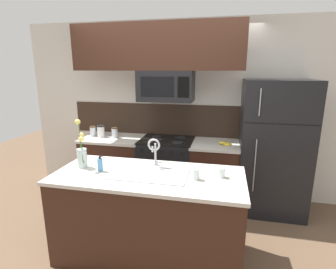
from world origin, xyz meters
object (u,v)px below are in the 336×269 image
(drinking_glass, at_px, (196,174))
(spare_glass, at_px, (221,173))
(microwave, at_px, (166,86))
(refrigerator, at_px, (273,147))
(banana_bunch, at_px, (225,143))
(flower_vase, at_px, (82,155))
(storage_jar_medium, at_px, (101,131))
(storage_jar_short, at_px, (115,133))
(storage_jar_tall, at_px, (93,131))
(stove_range, at_px, (167,170))
(dish_soap_bottle, at_px, (100,165))
(sink_faucet, at_px, (154,148))

(drinking_glass, xyz_separation_m, spare_glass, (0.23, 0.10, -0.01))
(microwave, distance_m, refrigerator, 1.65)
(banana_bunch, height_order, spare_glass, spare_glass)
(banana_bunch, height_order, flower_vase, flower_vase)
(storage_jar_medium, xyz_separation_m, banana_bunch, (1.84, -0.06, -0.06))
(storage_jar_short, height_order, flower_vase, flower_vase)
(refrigerator, bearing_deg, storage_jar_tall, -179.87)
(storage_jar_medium, distance_m, banana_bunch, 1.84)
(storage_jar_tall, relative_size, storage_jar_medium, 0.88)
(storage_jar_short, distance_m, drinking_glass, 1.87)
(stove_range, xyz_separation_m, microwave, (0.00, -0.02, 1.22))
(stove_range, relative_size, storage_jar_short, 6.14)
(refrigerator, distance_m, storage_jar_tall, 2.61)
(storage_jar_short, bearing_deg, storage_jar_medium, -179.19)
(storage_jar_short, bearing_deg, microwave, -1.58)
(spare_glass, xyz_separation_m, flower_vase, (-1.42, -0.04, 0.08))
(microwave, relative_size, storage_jar_tall, 4.86)
(storage_jar_tall, bearing_deg, dish_soap_bottle, -59.49)
(stove_range, relative_size, flower_vase, 1.84)
(storage_jar_short, bearing_deg, stove_range, -0.07)
(refrigerator, height_order, banana_bunch, refrigerator)
(refrigerator, relative_size, storage_jar_medium, 10.23)
(drinking_glass, xyz_separation_m, flower_vase, (-1.19, 0.06, 0.08))
(dish_soap_bottle, height_order, spare_glass, dish_soap_bottle)
(microwave, relative_size, refrigerator, 0.42)
(storage_jar_tall, height_order, storage_jar_medium, storage_jar_medium)
(refrigerator, bearing_deg, dish_soap_bottle, -144.85)
(storage_jar_short, bearing_deg, dish_soap_bottle, -72.68)
(storage_jar_tall, bearing_deg, spare_glass, -31.47)
(banana_bunch, relative_size, spare_glass, 2.03)
(storage_jar_short, distance_m, flower_vase, 1.24)
(stove_range, height_order, flower_vase, flower_vase)
(microwave, height_order, flower_vase, microwave)
(banana_bunch, relative_size, dish_soap_bottle, 1.16)
(storage_jar_tall, height_order, banana_bunch, storage_jar_tall)
(storage_jar_medium, xyz_separation_m, drinking_glass, (1.58, -1.28, -0.03))
(microwave, relative_size, flower_vase, 1.47)
(sink_faucet, relative_size, drinking_glass, 2.93)
(microwave, relative_size, storage_jar_medium, 4.27)
(storage_jar_short, relative_size, spare_glass, 1.61)
(dish_soap_bottle, bearing_deg, spare_glass, 4.83)
(refrigerator, relative_size, dish_soap_bottle, 10.80)
(sink_faucet, xyz_separation_m, spare_glass, (0.69, -0.14, -0.15))
(storage_jar_medium, distance_m, flower_vase, 1.28)
(banana_bunch, distance_m, drinking_glass, 1.25)
(microwave, distance_m, storage_jar_medium, 1.23)
(storage_jar_short, distance_m, sink_faucet, 1.38)
(storage_jar_tall, relative_size, flower_vase, 0.30)
(stove_range, distance_m, storage_jar_tall, 1.27)
(stove_range, distance_m, spare_glass, 1.50)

